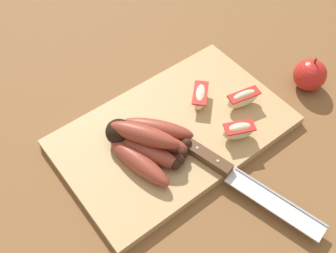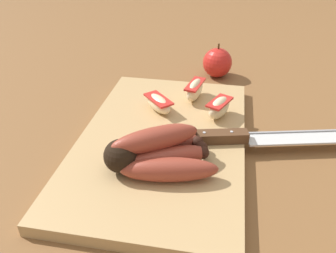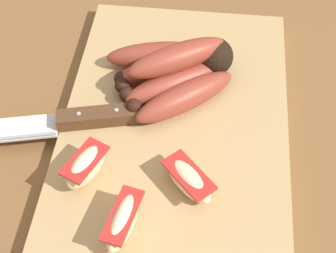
{
  "view_description": "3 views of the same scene",
  "coord_description": "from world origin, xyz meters",
  "views": [
    {
      "loc": [
        0.31,
        0.35,
        0.64
      ],
      "look_at": [
        0.04,
        -0.01,
        0.05
      ],
      "focal_mm": 42.8,
      "sensor_mm": 36.0,
      "label": 1
    },
    {
      "loc": [
        0.49,
        0.09,
        0.35
      ],
      "look_at": [
        0.0,
        -0.0,
        0.03
      ],
      "focal_mm": 37.41,
      "sensor_mm": 36.0,
      "label": 2
    },
    {
      "loc": [
        -0.38,
        -0.05,
        0.51
      ],
      "look_at": [
        -0.01,
        -0.01,
        0.05
      ],
      "focal_mm": 55.75,
      "sensor_mm": 36.0,
      "label": 3
    }
  ],
  "objects": [
    {
      "name": "apple_wedge_far",
      "position": [
        -0.13,
        0.03,
        0.04
      ],
      "size": [
        0.07,
        0.04,
        0.04
      ],
      "color": "beige",
      "rests_on": "cutting_board"
    },
    {
      "name": "apple_wedge_middle",
      "position": [
        -0.07,
        -0.04,
        0.04
      ],
      "size": [
        0.07,
        0.07,
        0.03
      ],
      "color": "beige",
      "rests_on": "cutting_board"
    },
    {
      "name": "banana_bunch",
      "position": [
        0.09,
        -0.01,
        0.04
      ],
      "size": [
        0.16,
        0.18,
        0.06
      ],
      "color": "black",
      "rests_on": "cutting_board"
    },
    {
      "name": "ground_plane",
      "position": [
        0.0,
        0.0,
        0.0
      ],
      "size": [
        6.0,
        6.0,
        0.0
      ],
      "primitive_type": "plane",
      "color": "brown"
    },
    {
      "name": "chefs_knife",
      "position": [
        0.0,
        0.13,
        0.03
      ],
      "size": [
        0.09,
        0.28,
        0.02
      ],
      "color": "silver",
      "rests_on": "cutting_board"
    },
    {
      "name": "cutting_board",
      "position": [
        0.02,
        -0.01,
        0.01
      ],
      "size": [
        0.44,
        0.27,
        0.02
      ],
      "primitive_type": "cube",
      "color": "tan",
      "rests_on": "ground_plane"
    },
    {
      "name": "apple_wedge_near",
      "position": [
        -0.07,
        0.08,
        0.04
      ],
      "size": [
        0.07,
        0.05,
        0.04
      ],
      "color": "beige",
      "rests_on": "cutting_board"
    }
  ]
}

